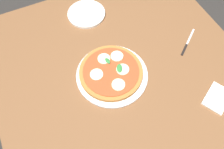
% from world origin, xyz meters
% --- Properties ---
extents(ground_plane, '(6.00, 6.00, 0.00)m').
position_xyz_m(ground_plane, '(0.00, 0.00, 0.00)').
color(ground_plane, '#2D2B28').
extents(dining_table, '(1.14, 1.14, 0.71)m').
position_xyz_m(dining_table, '(0.00, 0.00, 0.62)').
color(dining_table, brown).
rests_on(dining_table, ground_plane).
extents(serving_tray, '(0.32, 0.32, 0.01)m').
position_xyz_m(serving_tray, '(0.06, 0.02, 0.72)').
color(serving_tray, silver).
rests_on(serving_tray, dining_table).
extents(pizza, '(0.28, 0.28, 0.03)m').
position_xyz_m(pizza, '(0.06, 0.02, 0.74)').
color(pizza, '#B27033').
rests_on(pizza, serving_tray).
extents(plate_white, '(0.20, 0.20, 0.01)m').
position_xyz_m(plate_white, '(0.02, -0.37, 0.72)').
color(plate_white, white).
rests_on(plate_white, dining_table).
extents(napkin, '(0.16, 0.14, 0.01)m').
position_xyz_m(napkin, '(-0.30, 0.32, 0.72)').
color(napkin, white).
rests_on(napkin, dining_table).
extents(knife, '(0.15, 0.12, 0.01)m').
position_xyz_m(knife, '(-0.35, 0.03, 0.72)').
color(knife, black).
rests_on(knife, dining_table).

